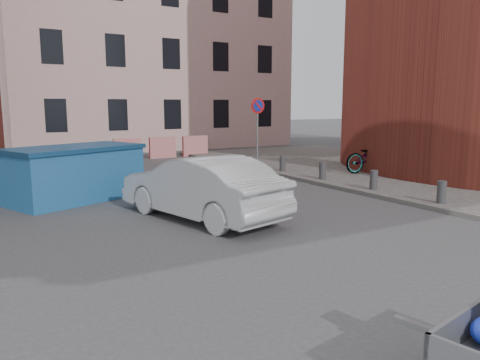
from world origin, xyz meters
TOP-DOWN VIEW (x-y plane):
  - ground at (0.00, 0.00)m, footprint 120.00×120.00m
  - sidewalk at (10.00, 4.00)m, footprint 9.00×24.00m
  - building_pink at (6.00, 22.00)m, footprint 16.00×8.00m
  - no_parking_sign at (6.00, 9.48)m, footprint 0.60×0.09m
  - bollards at (6.00, 3.40)m, footprint 0.22×9.02m
  - barriers at (4.20, 15.00)m, footprint 4.70×0.18m
  - dumpster at (-1.49, 6.78)m, footprint 3.83×2.92m
  - silver_car at (0.47, 3.25)m, footprint 2.44×4.50m
  - bicycle at (8.49, 5.91)m, footprint 2.20×0.96m

SIDE VIEW (x-z plane):
  - ground at x=0.00m, z-range 0.00..0.00m
  - sidewalk at x=10.00m, z-range 0.00..0.12m
  - bollards at x=6.00m, z-range 0.12..0.67m
  - barriers at x=4.20m, z-range 0.00..1.00m
  - bicycle at x=8.49m, z-range 0.12..1.24m
  - silver_car at x=0.47m, z-range 0.00..1.41m
  - dumpster at x=-1.49m, z-range 0.01..1.44m
  - no_parking_sign at x=6.00m, z-range 0.69..3.34m
  - building_pink at x=6.00m, z-range 0.00..14.00m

